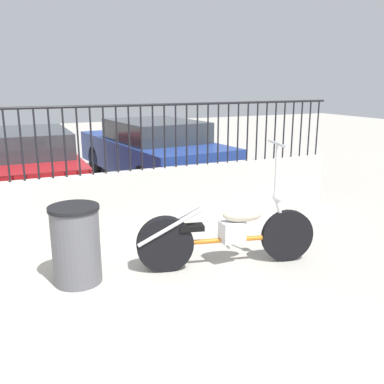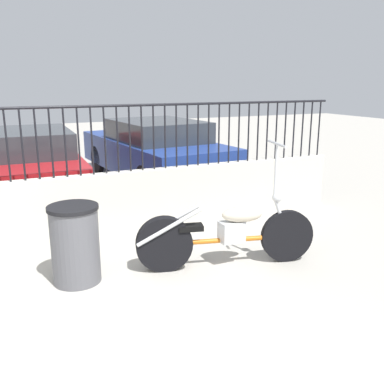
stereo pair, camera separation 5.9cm
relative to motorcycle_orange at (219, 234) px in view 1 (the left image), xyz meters
The scene contains 7 objects.
ground_plane 2.37m from the motorcycle_orange, 145.48° to the right, with size 40.00×40.00×0.00m, color #ADA89E.
low_wall 2.51m from the motorcycle_orange, 140.16° to the left, with size 9.50×0.18×0.87m.
fence_railing 2.73m from the motorcycle_orange, 140.16° to the left, with size 9.50×0.04×0.92m.
motorcycle_orange is the anchor object (origin of this frame).
trash_bin 1.59m from the motorcycle_orange, 169.69° to the left, with size 0.53×0.53×0.85m.
car_red 4.56m from the motorcycle_orange, 113.98° to the left, with size 1.98×4.21×1.26m.
car_blue 4.56m from the motorcycle_orange, 79.72° to the left, with size 2.14×4.49×1.31m.
Camera 1 is at (-0.32, -2.73, 2.09)m, focal length 40.00 mm.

